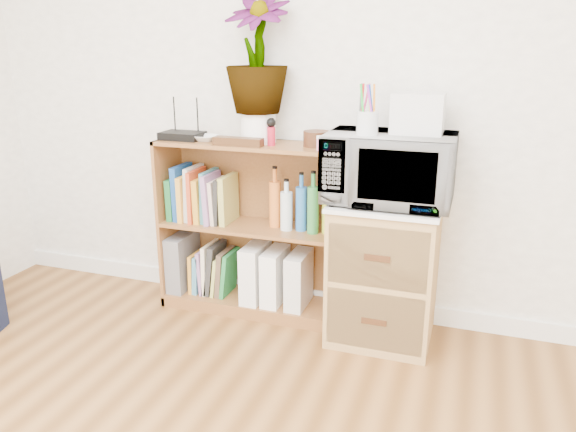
% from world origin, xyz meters
% --- Properties ---
extents(skirting_board, '(4.00, 0.02, 0.10)m').
position_xyz_m(skirting_board, '(0.00, 2.24, 0.05)').
color(skirting_board, white).
rests_on(skirting_board, ground).
extents(bookshelf, '(1.00, 0.30, 0.95)m').
position_xyz_m(bookshelf, '(-0.35, 2.10, 0.47)').
color(bookshelf, brown).
rests_on(bookshelf, ground).
extents(wicker_unit, '(0.50, 0.45, 0.70)m').
position_xyz_m(wicker_unit, '(0.40, 2.02, 0.35)').
color(wicker_unit, '#9E7542').
rests_on(wicker_unit, ground).
extents(microwave, '(0.59, 0.40, 0.33)m').
position_xyz_m(microwave, '(0.40, 2.02, 0.88)').
color(microwave, white).
rests_on(microwave, wicker_unit).
extents(pen_cup, '(0.10, 0.10, 0.11)m').
position_xyz_m(pen_cup, '(0.30, 1.94, 1.10)').
color(pen_cup, silver).
rests_on(pen_cup, microwave).
extents(small_appliance, '(0.23, 0.19, 0.18)m').
position_xyz_m(small_appliance, '(0.51, 2.06, 1.14)').
color(small_appliance, silver).
rests_on(small_appliance, microwave).
extents(router, '(0.22, 0.15, 0.04)m').
position_xyz_m(router, '(-0.73, 2.08, 0.97)').
color(router, black).
rests_on(router, bookshelf).
extents(white_bowl, '(0.13, 0.13, 0.03)m').
position_xyz_m(white_bowl, '(-0.58, 2.07, 0.97)').
color(white_bowl, silver).
rests_on(white_bowl, bookshelf).
extents(plant_pot, '(0.18, 0.18, 0.15)m').
position_xyz_m(plant_pot, '(-0.30, 2.12, 1.03)').
color(plant_pot, white).
rests_on(plant_pot, bookshelf).
extents(potted_plant, '(0.32, 0.32, 0.58)m').
position_xyz_m(potted_plant, '(-0.30, 2.12, 1.39)').
color(potted_plant, '#32692A').
rests_on(potted_plant, plant_pot).
extents(trinket_box, '(0.26, 0.06, 0.04)m').
position_xyz_m(trinket_box, '(-0.36, 2.00, 0.97)').
color(trinket_box, '#371B0F').
rests_on(trinket_box, bookshelf).
extents(kokeshi_doll, '(0.04, 0.04, 0.09)m').
position_xyz_m(kokeshi_doll, '(-0.21, 2.06, 1.00)').
color(kokeshi_doll, '#B5162D').
rests_on(kokeshi_doll, bookshelf).
extents(wooden_bowl, '(0.13, 0.13, 0.08)m').
position_xyz_m(wooden_bowl, '(0.02, 2.11, 0.99)').
color(wooden_bowl, '#3A1B10').
rests_on(wooden_bowl, bookshelf).
extents(paint_jars, '(0.11, 0.04, 0.06)m').
position_xyz_m(paint_jars, '(0.09, 2.01, 0.98)').
color(paint_jars, pink).
rests_on(paint_jars, bookshelf).
extents(file_box, '(0.10, 0.26, 0.32)m').
position_xyz_m(file_box, '(-0.78, 2.10, 0.23)').
color(file_box, slate).
rests_on(file_box, bookshelf).
extents(magazine_holder_left, '(0.10, 0.26, 0.32)m').
position_xyz_m(magazine_holder_left, '(-0.32, 2.09, 0.23)').
color(magazine_holder_left, white).
rests_on(magazine_holder_left, bookshelf).
extents(magazine_holder_mid, '(0.10, 0.24, 0.30)m').
position_xyz_m(magazine_holder_mid, '(-0.20, 2.09, 0.22)').
color(magazine_holder_mid, white).
rests_on(magazine_holder_mid, bookshelf).
extents(magazine_holder_right, '(0.10, 0.24, 0.30)m').
position_xyz_m(magazine_holder_right, '(-0.07, 2.09, 0.22)').
color(magazine_holder_right, silver).
rests_on(magazine_holder_right, bookshelf).
extents(cookbooks, '(0.35, 0.20, 0.30)m').
position_xyz_m(cookbooks, '(-0.64, 2.10, 0.63)').
color(cookbooks, '#1A622E').
rests_on(cookbooks, bookshelf).
extents(liquor_bottles, '(0.43, 0.06, 0.32)m').
position_xyz_m(liquor_bottles, '(-0.03, 2.10, 0.65)').
color(liquor_bottles, orange).
rests_on(liquor_bottles, bookshelf).
extents(lower_books, '(0.25, 0.19, 0.30)m').
position_xyz_m(lower_books, '(-0.58, 2.10, 0.20)').
color(lower_books, orange).
rests_on(lower_books, bookshelf).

